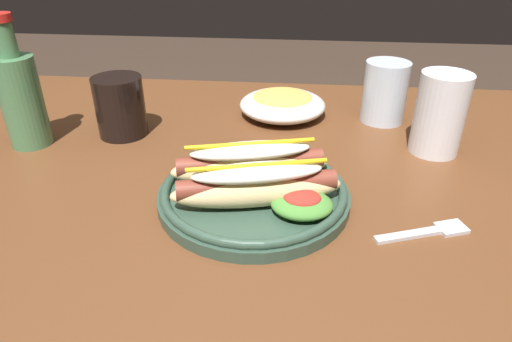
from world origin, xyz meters
TOP-DOWN VIEW (x-y plane):
  - dining_table at (0.00, 0.00)m, footprint 1.22×0.84m
  - hot_dog_plate at (0.03, -0.08)m, footprint 0.26×0.26m
  - fork at (0.25, -0.13)m, footprint 0.12×0.06m
  - soda_cup at (-0.22, 0.12)m, footprint 0.08×0.08m
  - water_cup at (0.24, 0.22)m, footprint 0.08×0.08m
  - extra_cup at (0.31, 0.10)m, footprint 0.08×0.08m
  - glass_bottle at (-0.36, 0.06)m, footprint 0.07×0.07m
  - side_bowl at (0.06, 0.23)m, footprint 0.16×0.16m

SIDE VIEW (x-z plane):
  - dining_table at x=0.00m, z-range 0.26..1.00m
  - fork at x=0.25m, z-range 0.74..0.74m
  - side_bowl at x=0.06m, z-range 0.74..0.79m
  - hot_dog_plate at x=0.03m, z-range 0.73..0.80m
  - soda_cup at x=-0.22m, z-range 0.74..0.84m
  - water_cup at x=0.24m, z-range 0.74..0.85m
  - extra_cup at x=0.31m, z-range 0.74..0.87m
  - glass_bottle at x=-0.36m, z-range 0.72..0.93m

